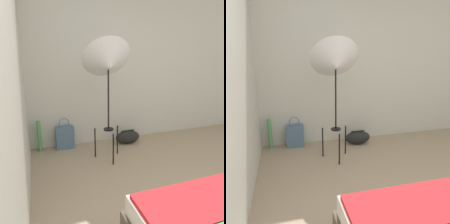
% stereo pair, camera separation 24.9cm
% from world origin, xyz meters
% --- Properties ---
extents(wall_back, '(8.00, 0.05, 2.60)m').
position_xyz_m(wall_back, '(0.00, 2.41, 1.30)').
color(wall_back, beige).
rests_on(wall_back, ground_plane).
extents(wall_side_left, '(0.05, 8.00, 2.60)m').
position_xyz_m(wall_side_left, '(-1.58, 1.00, 1.30)').
color(wall_side_left, beige).
rests_on(wall_side_left, ground_plane).
extents(photo_umbrella, '(0.69, 0.59, 1.75)m').
position_xyz_m(photo_umbrella, '(-0.45, 1.68, 1.40)').
color(photo_umbrella, black).
rests_on(photo_umbrella, ground_plane).
extents(tote_bag, '(0.29, 0.15, 0.52)m').
position_xyz_m(tote_bag, '(-1.01, 2.27, 0.19)').
color(tote_bag, slate).
rests_on(tote_bag, ground_plane).
extents(duffel_bag, '(0.44, 0.23, 0.23)m').
position_xyz_m(duffel_bag, '(0.05, 2.11, 0.11)').
color(duffel_bag, black).
rests_on(duffel_bag, ground_plane).
extents(paper_roll, '(0.06, 0.06, 0.51)m').
position_xyz_m(paper_roll, '(-1.41, 2.28, 0.25)').
color(paper_roll, '#56995B').
rests_on(paper_roll, ground_plane).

